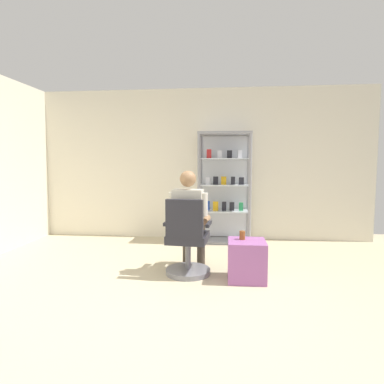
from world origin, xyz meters
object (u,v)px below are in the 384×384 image
object	(u,v)px
display_cabinet_main	(224,187)
seated_shopkeeper	(190,216)
tea_glass	(242,235)
storage_crate	(247,260)
office_chair	(187,244)

from	to	relation	value
display_cabinet_main	seated_shopkeeper	world-z (taller)	display_cabinet_main
tea_glass	storage_crate	bearing A→B (deg)	-48.75
office_chair	tea_glass	size ratio (longest dim) A/B	9.35
storage_crate	tea_glass	distance (m)	0.30
office_chair	seated_shopkeeper	size ratio (longest dim) A/B	0.74
storage_crate	tea_glass	size ratio (longest dim) A/B	4.59
storage_crate	office_chair	bearing A→B (deg)	173.77
office_chair	seated_shopkeeper	world-z (taller)	seated_shopkeeper
display_cabinet_main	storage_crate	size ratio (longest dim) A/B	4.03
office_chair	storage_crate	xyz separation A→B (m)	(0.72, -0.08, -0.16)
seated_shopkeeper	tea_glass	bearing A→B (deg)	-15.62
office_chair	seated_shopkeeper	bearing A→B (deg)	85.21
seated_shopkeeper	storage_crate	distance (m)	0.88
office_chair	storage_crate	world-z (taller)	office_chair
display_cabinet_main	tea_glass	distance (m)	1.87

